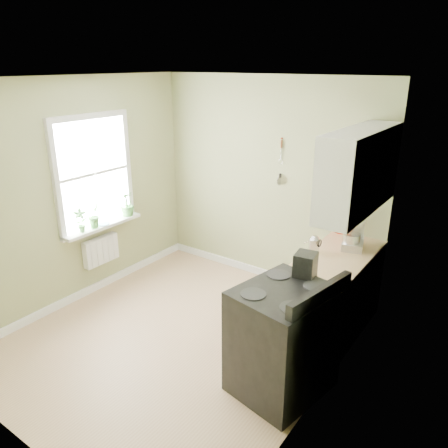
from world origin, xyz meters
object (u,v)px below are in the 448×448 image
Objects in this scene: stand_mixer at (355,231)px; stove at (283,340)px; coffee_maker at (305,270)px; kettle at (314,244)px.

stove is at bearing -92.49° from stand_mixer.
coffee_maker is (0.01, 0.35, 0.55)m from stove.
kettle is at bearing 102.00° from stove.
stove is at bearing -90.87° from coffee_maker.
stove is 3.60× the size of coffee_maker.
stand_mixer is 1.37× the size of coffee_maker.
coffee_maker is at bearing -92.99° from stand_mixer.
kettle is at bearing 107.95° from coffee_maker.
kettle is 0.62× the size of coffee_maker.
stove is 1.58m from stand_mixer.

